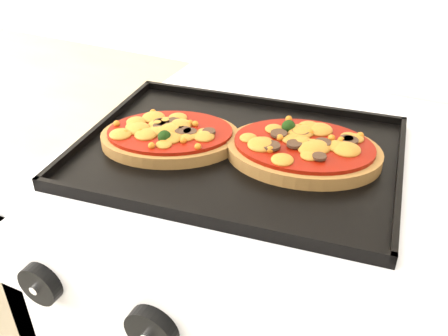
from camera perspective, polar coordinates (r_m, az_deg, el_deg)
The scene contains 6 objects.
control_panel at distance 0.60m, azimuth -6.27°, elevation -16.98°, with size 0.60×0.02×0.09m, color white.
knob_left at distance 0.67m, azimuth -20.23°, elevation -12.34°, with size 0.06×0.06×0.02m, color black.
knob_center at distance 0.59m, azimuth -8.26°, elevation -17.90°, with size 0.06×0.06×0.02m, color black.
baking_tray at distance 0.76m, azimuth 1.64°, elevation 1.99°, with size 0.48×0.35×0.02m, color black.
pizza_left at distance 0.77m, azimuth -6.17°, elevation 3.77°, with size 0.21×0.15×0.03m, color #925B32, non-canonical shape.
pizza_right at distance 0.74m, azimuth 9.07°, elevation 2.24°, with size 0.23×0.17×0.03m, color #925B32, non-canonical shape.
Camera 1 is at (0.18, 1.07, 1.31)m, focal length 40.00 mm.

